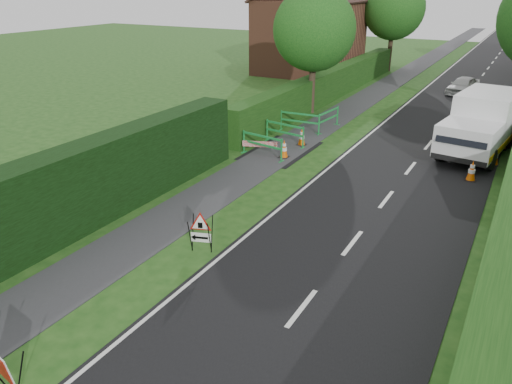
% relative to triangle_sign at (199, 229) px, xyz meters
% --- Properties ---
extents(ground, '(120.00, 120.00, 0.00)m').
position_rel_triangle_sign_xyz_m(ground, '(1.01, -2.01, -0.70)').
color(ground, '#1A4413').
rests_on(ground, ground).
extents(road_surface, '(6.00, 90.00, 0.02)m').
position_rel_triangle_sign_xyz_m(road_surface, '(3.51, 32.99, -0.70)').
color(road_surface, black).
rests_on(road_surface, ground).
extents(footpath, '(2.00, 90.00, 0.02)m').
position_rel_triangle_sign_xyz_m(footpath, '(-1.99, 32.99, -0.69)').
color(footpath, '#2D2D30').
rests_on(footpath, ground).
extents(hedge_west_near, '(1.10, 18.00, 2.50)m').
position_rel_triangle_sign_xyz_m(hedge_west_near, '(-3.99, -2.01, -0.70)').
color(hedge_west_near, black).
rests_on(hedge_west_near, ground).
extents(hedge_west_far, '(1.00, 24.00, 1.80)m').
position_rel_triangle_sign_xyz_m(hedge_west_far, '(-3.99, 19.99, -0.70)').
color(hedge_west_far, '#14380F').
rests_on(hedge_west_far, ground).
extents(house_west, '(7.50, 7.40, 7.88)m').
position_rel_triangle_sign_xyz_m(house_west, '(-8.99, 27.99, 2.20)').
color(house_west, brown).
rests_on(house_west, ground).
extents(tree_nw, '(4.40, 4.40, 6.70)m').
position_rel_triangle_sign_xyz_m(tree_nw, '(-3.59, 15.99, 3.78)').
color(tree_nw, '#2D2116').
rests_on(tree_nw, ground).
extents(tree_fw, '(4.80, 4.80, 7.24)m').
position_rel_triangle_sign_xyz_m(tree_fw, '(-3.59, 31.99, 4.13)').
color(tree_fw, '#2D2116').
rests_on(tree_fw, ground).
extents(triangle_sign, '(0.87, 0.87, 1.01)m').
position_rel_triangle_sign_xyz_m(triangle_sign, '(0.00, 0.00, 0.00)').
color(triangle_sign, black).
rests_on(triangle_sign, ground).
extents(works_van, '(2.86, 5.78, 2.53)m').
position_rel_triangle_sign_xyz_m(works_van, '(5.54, 12.84, 0.64)').
color(works_van, silver).
rests_on(works_van, ground).
extents(traffic_cone_0, '(0.38, 0.38, 0.79)m').
position_rel_triangle_sign_xyz_m(traffic_cone_0, '(5.76, 9.28, -0.31)').
color(traffic_cone_0, black).
rests_on(traffic_cone_0, ground).
extents(traffic_cone_1, '(0.38, 0.38, 0.79)m').
position_rel_triangle_sign_xyz_m(traffic_cone_1, '(6.34, 11.58, -0.31)').
color(traffic_cone_1, black).
rests_on(traffic_cone_1, ground).
extents(traffic_cone_2, '(0.38, 0.38, 0.79)m').
position_rel_triangle_sign_xyz_m(traffic_cone_2, '(6.47, 13.97, -0.31)').
color(traffic_cone_2, black).
rests_on(traffic_cone_2, ground).
extents(traffic_cone_3, '(0.38, 0.38, 0.79)m').
position_rel_triangle_sign_xyz_m(traffic_cone_3, '(-1.49, 8.26, -0.31)').
color(traffic_cone_3, black).
rests_on(traffic_cone_3, ground).
extents(traffic_cone_4, '(0.38, 0.38, 0.79)m').
position_rel_triangle_sign_xyz_m(traffic_cone_4, '(-1.54, 10.17, -0.31)').
color(traffic_cone_4, black).
rests_on(traffic_cone_4, ground).
extents(ped_barrier_0, '(2.09, 0.68, 1.00)m').
position_rel_triangle_sign_xyz_m(ped_barrier_0, '(-2.32, 7.85, -0.07)').
color(ped_barrier_0, '#188938').
rests_on(ped_barrier_0, ground).
extents(ped_barrier_1, '(2.09, 0.69, 1.00)m').
position_rel_triangle_sign_xyz_m(ped_barrier_1, '(-2.28, 9.93, -0.07)').
color(ped_barrier_1, '#188938').
rests_on(ped_barrier_1, ground).
extents(ped_barrier_2, '(2.07, 0.44, 1.00)m').
position_rel_triangle_sign_xyz_m(ped_barrier_2, '(-2.50, 12.04, -0.07)').
color(ped_barrier_2, '#188938').
rests_on(ped_barrier_2, ground).
extents(ped_barrier_3, '(0.55, 2.08, 1.00)m').
position_rel_triangle_sign_xyz_m(ped_barrier_3, '(-1.45, 13.20, -0.07)').
color(ped_barrier_3, '#188938').
rests_on(ped_barrier_3, ground).
extents(redwhite_plank, '(1.43, 0.54, 0.25)m').
position_rel_triangle_sign_xyz_m(redwhite_plank, '(-2.59, 8.15, -0.70)').
color(redwhite_plank, red).
rests_on(redwhite_plank, ground).
extents(hatchback_car, '(1.96, 3.49, 1.12)m').
position_rel_triangle_sign_xyz_m(hatchback_car, '(3.12, 25.39, -0.14)').
color(hatchback_car, silver).
rests_on(hatchback_car, ground).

